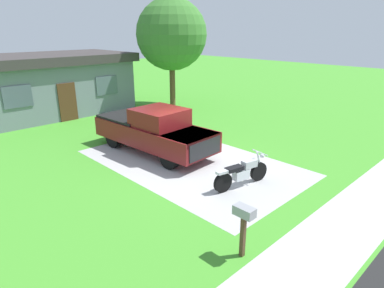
# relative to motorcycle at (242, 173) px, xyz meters

# --- Properties ---
(ground_plane) EXTENTS (80.00, 80.00, 0.00)m
(ground_plane) POSITION_rel_motorcycle_xyz_m (0.22, 2.61, -0.47)
(ground_plane) COLOR #41922A
(driveway_pad) EXTENTS (5.17, 8.50, 0.01)m
(driveway_pad) POSITION_rel_motorcycle_xyz_m (0.22, 2.61, -0.47)
(driveway_pad) COLOR #A5A5A5
(driveway_pad) RESTS_ON ground
(sidewalk_strip) EXTENTS (36.00, 1.80, 0.01)m
(sidewalk_strip) POSITION_rel_motorcycle_xyz_m (0.22, -3.39, -0.47)
(sidewalk_strip) COLOR #AEAEA9
(sidewalk_strip) RESTS_ON ground
(motorcycle) EXTENTS (2.20, 0.77, 1.09)m
(motorcycle) POSITION_rel_motorcycle_xyz_m (0.00, 0.00, 0.00)
(motorcycle) COLOR black
(motorcycle) RESTS_ON ground
(pickup_truck) EXTENTS (2.33, 5.73, 1.90)m
(pickup_truck) POSITION_rel_motorcycle_xyz_m (-0.03, 4.64, 0.48)
(pickup_truck) COLOR black
(pickup_truck) RESTS_ON ground
(mailbox) EXTENTS (0.26, 0.48, 1.26)m
(mailbox) POSITION_rel_motorcycle_xyz_m (-2.84, -2.22, 0.51)
(mailbox) COLOR #4C3823
(mailbox) RESTS_ON ground
(shade_tree) EXTENTS (4.40, 4.40, 6.78)m
(shade_tree) POSITION_rel_motorcycle_xyz_m (6.15, 10.49, 4.09)
(shade_tree) COLOR brown
(shade_tree) RESTS_ON ground
(neighbor_house) EXTENTS (9.60, 5.60, 3.50)m
(neighbor_house) POSITION_rel_motorcycle_xyz_m (-0.35, 14.42, 1.32)
(neighbor_house) COLOR slate
(neighbor_house) RESTS_ON ground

